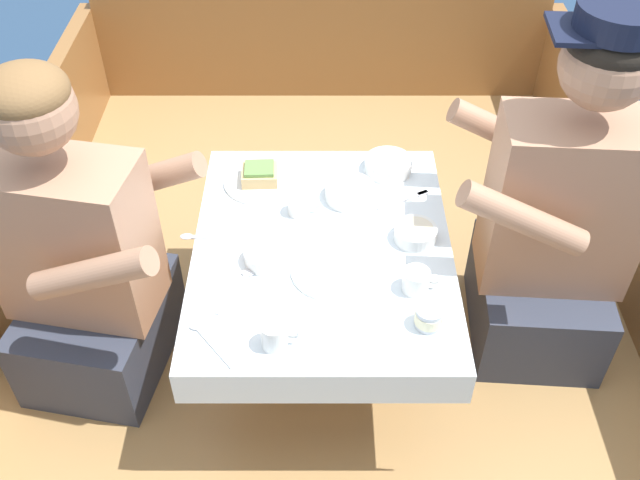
% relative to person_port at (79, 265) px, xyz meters
% --- Properties ---
extents(ground_plane, '(60.00, 60.00, 0.00)m').
position_rel_person_port_xyz_m(ground_plane, '(0.65, 0.11, -0.75)').
color(ground_plane, navy).
extents(boat_deck, '(2.06, 2.89, 0.35)m').
position_rel_person_port_xyz_m(boat_deck, '(0.65, 0.11, -0.57)').
color(boat_deck, '#A87F4C').
rests_on(boat_deck, ground_plane).
extents(bow_coaming, '(1.94, 0.06, 0.48)m').
position_rel_person_port_xyz_m(bow_coaming, '(0.65, 1.53, -0.16)').
color(bow_coaming, '#936033').
rests_on(bow_coaming, boat_deck).
extents(cockpit_table, '(0.69, 0.86, 0.44)m').
position_rel_person_port_xyz_m(cockpit_table, '(0.65, 0.04, -0.01)').
color(cockpit_table, '#B2B2B7').
rests_on(cockpit_table, boat_deck).
extents(person_port, '(0.57, 0.52, 0.99)m').
position_rel_person_port_xyz_m(person_port, '(0.00, 0.00, 0.00)').
color(person_port, '#333847').
rests_on(person_port, boat_deck).
extents(person_starboard, '(0.54, 0.47, 1.08)m').
position_rel_person_port_xyz_m(person_starboard, '(1.29, 0.11, 0.05)').
color(person_starboard, '#333847').
rests_on(person_starboard, boat_deck).
extents(plate_sandwich, '(0.22, 0.22, 0.01)m').
position_rel_person_port_xyz_m(plate_sandwich, '(0.46, 0.31, 0.04)').
color(plate_sandwich, white).
rests_on(plate_sandwich, cockpit_table).
extents(plate_bread, '(0.21, 0.21, 0.01)m').
position_rel_person_port_xyz_m(plate_bread, '(0.67, -0.06, 0.04)').
color(plate_bread, white).
rests_on(plate_bread, cockpit_table).
extents(sandwich, '(0.11, 0.09, 0.05)m').
position_rel_person_port_xyz_m(sandwich, '(0.46, 0.31, 0.07)').
color(sandwich, tan).
rests_on(sandwich, plate_sandwich).
extents(bowl_port_near, '(0.11, 0.11, 0.04)m').
position_rel_person_port_xyz_m(bowl_port_near, '(0.90, 0.06, 0.06)').
color(bowl_port_near, white).
rests_on(bowl_port_near, cockpit_table).
extents(bowl_starboard_near, '(0.12, 0.12, 0.04)m').
position_rel_person_port_xyz_m(bowl_starboard_near, '(0.50, -0.02, 0.06)').
color(bowl_starboard_near, white).
rests_on(bowl_starboard_near, cockpit_table).
extents(bowl_center_far, '(0.14, 0.14, 0.04)m').
position_rel_person_port_xyz_m(bowl_center_far, '(0.73, 0.24, 0.06)').
color(bowl_center_far, white).
rests_on(bowl_center_far, cockpit_table).
extents(bowl_port_far, '(0.14, 0.14, 0.04)m').
position_rel_person_port_xyz_m(bowl_port_far, '(0.84, 0.37, 0.06)').
color(bowl_port_far, white).
rests_on(bowl_port_far, cockpit_table).
extents(coffee_cup_port, '(0.10, 0.07, 0.06)m').
position_rel_person_port_xyz_m(coffee_cup_port, '(0.88, -0.12, 0.07)').
color(coffee_cup_port, white).
rests_on(coffee_cup_port, cockpit_table).
extents(coffee_cup_starboard, '(0.09, 0.06, 0.07)m').
position_rel_person_port_xyz_m(coffee_cup_starboard, '(0.54, -0.30, 0.07)').
color(coffee_cup_starboard, white).
rests_on(coffee_cup_starboard, cockpit_table).
extents(coffee_cup_center, '(0.09, 0.06, 0.05)m').
position_rel_person_port_xyz_m(coffee_cup_center, '(0.58, 0.17, 0.06)').
color(coffee_cup_center, white).
rests_on(coffee_cup_center, cockpit_table).
extents(tin_can, '(0.07, 0.07, 0.05)m').
position_rel_person_port_xyz_m(tin_can, '(0.90, -0.24, 0.06)').
color(tin_can, silver).
rests_on(tin_can, cockpit_table).
extents(utensil_spoon_center, '(0.17, 0.02, 0.01)m').
position_rel_person_port_xyz_m(utensil_spoon_center, '(0.32, 0.07, 0.04)').
color(utensil_spoon_center, silver).
rests_on(utensil_spoon_center, cockpit_table).
extents(utensil_spoon_port, '(0.09, 0.16, 0.01)m').
position_rel_person_port_xyz_m(utensil_spoon_port, '(0.44, -0.11, 0.04)').
color(utensil_spoon_port, silver).
rests_on(utensil_spoon_port, cockpit_table).
extents(utensil_fork_starboard, '(0.16, 0.09, 0.00)m').
position_rel_person_port_xyz_m(utensil_fork_starboard, '(0.89, 0.23, 0.04)').
color(utensil_fork_starboard, silver).
rests_on(utensil_fork_starboard, cockpit_table).
extents(utensil_spoon_starboard, '(0.12, 0.14, 0.01)m').
position_rel_person_port_xyz_m(utensil_spoon_starboard, '(0.37, -0.28, 0.04)').
color(utensil_spoon_starboard, silver).
rests_on(utensil_spoon_starboard, cockpit_table).
extents(utensil_knife_port, '(0.06, 0.17, 0.00)m').
position_rel_person_port_xyz_m(utensil_knife_port, '(0.52, 0.06, 0.04)').
color(utensil_knife_port, silver).
rests_on(utensil_knife_port, cockpit_table).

